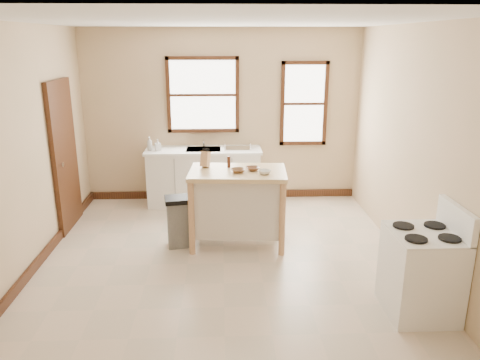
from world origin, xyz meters
name	(u,v)px	position (x,y,z in m)	size (l,w,h in m)	color
floor	(224,263)	(0.00, 0.00, 0.00)	(5.00, 5.00, 0.00)	beige
ceiling	(221,21)	(0.00, 0.00, 2.80)	(5.00, 5.00, 0.00)	white
wall_back	(222,116)	(0.00, 2.50, 1.40)	(4.50, 0.04, 2.80)	#D4AF8B
wall_left	(20,153)	(-2.25, 0.00, 1.40)	(0.04, 5.00, 2.80)	#D4AF8B
wall_right	(418,150)	(2.25, 0.00, 1.40)	(0.04, 5.00, 2.80)	#D4AF8B
window_main	(203,95)	(-0.30, 2.48, 1.75)	(1.17, 0.06, 1.22)	#321B0D
window_side	(304,104)	(1.35, 2.48, 1.60)	(0.77, 0.06, 1.37)	#321B0D
door_left	(65,156)	(-2.21, 1.30, 1.05)	(0.06, 0.90, 2.10)	#321B0D
baseboard_back	(223,194)	(0.00, 2.47, 0.06)	(4.50, 0.04, 0.12)	#321B0D
baseboard_left	(38,262)	(-2.22, 0.00, 0.06)	(0.04, 5.00, 0.12)	#321B0D
sink_counter	(204,176)	(-0.30, 2.20, 0.46)	(1.86, 0.62, 0.92)	silver
faucet	(204,140)	(-0.30, 2.38, 1.03)	(0.03, 0.03, 0.22)	silver
soap_bottle_a	(150,144)	(-1.15, 2.14, 1.03)	(0.08, 0.08, 0.22)	#B2B2B2
soap_bottle_b	(158,145)	(-1.02, 2.12, 1.01)	(0.08, 0.08, 0.18)	#B2B2B2
dish_rack	(237,146)	(0.25, 2.19, 0.97)	(0.42, 0.32, 0.11)	silver
kitchen_island	(238,207)	(0.19, 0.59, 0.50)	(1.23, 0.78, 1.01)	#E5BD87
knife_block	(205,160)	(-0.22, 0.77, 1.11)	(0.10, 0.10, 0.20)	tan
pepper_grinder	(229,162)	(0.08, 0.75, 1.08)	(0.04, 0.04, 0.15)	#3E1D10
bowl_a	(238,171)	(0.19, 0.51, 1.03)	(0.18, 0.18, 0.04)	brown
bowl_b	(253,169)	(0.39, 0.60, 1.03)	(0.18, 0.18, 0.04)	brown
bowl_c	(265,172)	(0.52, 0.42, 1.03)	(0.16, 0.16, 0.05)	silver
trash_bin	(179,222)	(-0.57, 0.55, 0.34)	(0.35, 0.29, 0.67)	slate
gas_stove	(422,260)	(1.93, -1.12, 0.56)	(0.69, 0.69, 1.12)	white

